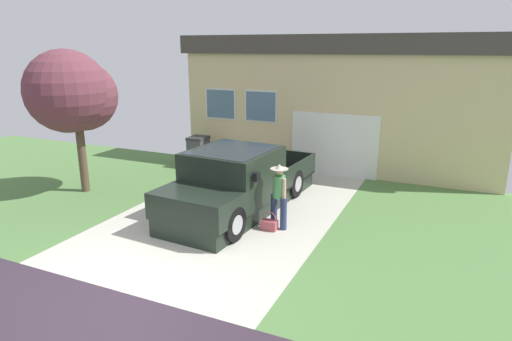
{
  "coord_description": "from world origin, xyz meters",
  "views": [
    {
      "loc": [
        5.02,
        -5.29,
        4.18
      ],
      "look_at": [
        0.83,
        3.95,
        1.32
      ],
      "focal_mm": 30.88,
      "sensor_mm": 36.0,
      "label": 1
    }
  ],
  "objects_px": {
    "pickup_truck": "(235,184)",
    "handbag": "(269,224)",
    "front_yard_tree": "(73,94)",
    "person_with_hat": "(279,193)",
    "house_with_garage": "(351,96)",
    "wheeled_trash_bin": "(198,150)"
  },
  "relations": [
    {
      "from": "person_with_hat",
      "to": "house_with_garage",
      "type": "relative_size",
      "value": 0.14
    },
    {
      "from": "handbag",
      "to": "house_with_garage",
      "type": "height_order",
      "value": "house_with_garage"
    },
    {
      "from": "front_yard_tree",
      "to": "handbag",
      "type": "bearing_deg",
      "value": -3.68
    },
    {
      "from": "pickup_truck",
      "to": "handbag",
      "type": "xyz_separation_m",
      "value": [
        1.26,
        -0.71,
        -0.63
      ]
    },
    {
      "from": "person_with_hat",
      "to": "front_yard_tree",
      "type": "distance_m",
      "value": 6.69
    },
    {
      "from": "house_with_garage",
      "to": "handbag",
      "type": "bearing_deg",
      "value": -89.56
    },
    {
      "from": "person_with_hat",
      "to": "pickup_truck",
      "type": "bearing_deg",
      "value": 6.81
    },
    {
      "from": "pickup_truck",
      "to": "wheeled_trash_bin",
      "type": "bearing_deg",
      "value": -42.99
    },
    {
      "from": "pickup_truck",
      "to": "person_with_hat",
      "type": "relative_size",
      "value": 3.55
    },
    {
      "from": "pickup_truck",
      "to": "handbag",
      "type": "bearing_deg",
      "value": 154.66
    },
    {
      "from": "pickup_truck",
      "to": "house_with_garage",
      "type": "xyz_separation_m",
      "value": [
        1.19,
        7.65,
        1.54
      ]
    },
    {
      "from": "wheeled_trash_bin",
      "to": "person_with_hat",
      "type": "bearing_deg",
      "value": -40.46
    },
    {
      "from": "pickup_truck",
      "to": "front_yard_tree",
      "type": "distance_m",
      "value": 5.41
    },
    {
      "from": "pickup_truck",
      "to": "handbag",
      "type": "distance_m",
      "value": 1.57
    },
    {
      "from": "wheeled_trash_bin",
      "to": "house_with_garage",
      "type": "bearing_deg",
      "value": 42.96
    },
    {
      "from": "handbag",
      "to": "house_with_garage",
      "type": "relative_size",
      "value": 0.04
    },
    {
      "from": "person_with_hat",
      "to": "wheeled_trash_bin",
      "type": "xyz_separation_m",
      "value": [
        -4.66,
        3.98,
        -0.27
      ]
    },
    {
      "from": "pickup_truck",
      "to": "wheeled_trash_bin",
      "type": "xyz_separation_m",
      "value": [
        -3.26,
        3.5,
        -0.17
      ]
    },
    {
      "from": "house_with_garage",
      "to": "wheeled_trash_bin",
      "type": "relative_size",
      "value": 10.2
    },
    {
      "from": "house_with_garage",
      "to": "front_yard_tree",
      "type": "relative_size",
      "value": 2.7
    },
    {
      "from": "handbag",
      "to": "wheeled_trash_bin",
      "type": "distance_m",
      "value": 6.19
    },
    {
      "from": "house_with_garage",
      "to": "wheeled_trash_bin",
      "type": "xyz_separation_m",
      "value": [
        -4.46,
        -4.15,
        -1.71
      ]
    }
  ]
}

